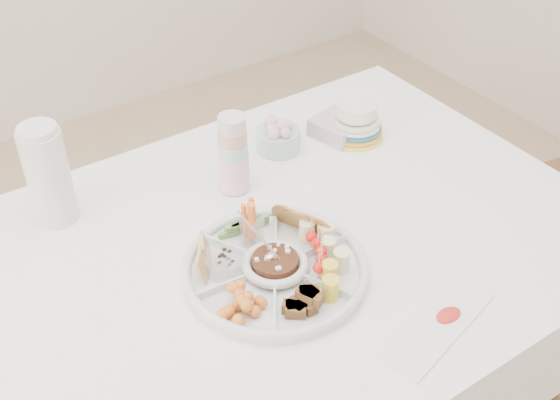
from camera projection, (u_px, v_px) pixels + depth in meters
dining_table at (267, 360)px, 1.76m from camera, size 1.52×1.02×0.76m
party_tray at (275, 267)px, 1.44m from camera, size 0.41×0.41×0.04m
bean_dip at (275, 264)px, 1.44m from camera, size 0.10×0.10×0.04m
tortillas at (306, 224)px, 1.52m from camera, size 0.11×0.11×0.06m
carrot_cucumber at (245, 216)px, 1.51m from camera, size 0.11×0.11×0.10m
pita_raisins at (212, 259)px, 1.43m from camera, size 0.13×0.13×0.06m
cherries at (241, 302)px, 1.35m from camera, size 0.12×0.12×0.04m
granola_chunks at (308, 302)px, 1.35m from camera, size 0.11×0.11×0.05m
banana_tomato at (339, 254)px, 1.42m from camera, size 0.12×0.12×0.09m
cup_stack at (233, 154)px, 1.63m from camera, size 0.08×0.08×0.20m
thermos at (48, 173)px, 1.53m from camera, size 0.12×0.12×0.25m
flower_bowl at (278, 135)px, 1.80m from camera, size 0.14×0.14×0.09m
napkin_stack at (341, 125)px, 1.87m from camera, size 0.17×0.15×0.05m
plate_stack at (355, 121)px, 1.84m from camera, size 0.18×0.18×0.10m
placemat at (437, 324)px, 1.35m from camera, size 0.31×0.17×0.01m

